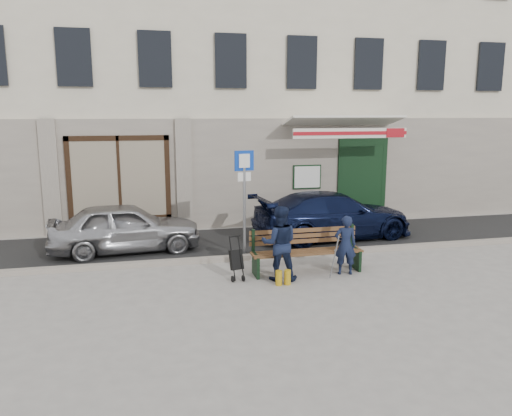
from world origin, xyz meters
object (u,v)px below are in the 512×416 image
object	(u,v)px
parking_sign	(244,187)
man	(345,245)
car_navy	(333,215)
bench	(305,252)
woman	(279,243)
car_silver	(125,227)
stroller	(236,261)

from	to	relation	value
parking_sign	man	world-z (taller)	parking_sign
car_navy	bench	xyz separation A→B (m)	(-1.67, -2.66, -0.18)
woman	car_navy	bearing A→B (deg)	-115.55
car_navy	woman	bearing A→B (deg)	135.62
parking_sign	bench	xyz separation A→B (m)	(1.01, -1.48, -1.21)
car_silver	bench	distance (m)	4.53
parking_sign	stroller	size ratio (longest dim) A/B	2.84
car_silver	car_navy	bearing A→B (deg)	-93.54
man	stroller	bearing A→B (deg)	7.84
car_silver	parking_sign	distance (m)	3.13
woman	man	bearing A→B (deg)	-166.19
parking_sign	woman	bearing A→B (deg)	-87.97
bench	man	world-z (taller)	man
parking_sign	stroller	xyz separation A→B (m)	(-0.49, -1.60, -1.28)
car_navy	parking_sign	distance (m)	3.11
car_navy	stroller	bearing A→B (deg)	124.64
car_silver	bench	size ratio (longest dim) A/B	1.51
stroller	man	bearing A→B (deg)	-18.54
woman	stroller	bearing A→B (deg)	-1.97
parking_sign	man	bearing A→B (deg)	-53.56
car_silver	man	xyz separation A→B (m)	(4.57, -2.80, 0.02)
bench	man	distance (m)	0.87
bench	woman	size ratio (longest dim) A/B	1.56
car_navy	bench	world-z (taller)	car_navy
car_silver	woman	xyz separation A→B (m)	(3.12, -2.84, 0.15)
bench	car_silver	bearing A→B (deg)	146.42
car_silver	stroller	xyz separation A→B (m)	(2.27, -2.62, -0.23)
woman	parking_sign	bearing A→B (deg)	-66.59
bench	stroller	world-z (taller)	bench
parking_sign	bench	size ratio (longest dim) A/B	1.05
woman	stroller	xyz separation A→B (m)	(-0.85, 0.22, -0.38)
car_navy	stroller	world-z (taller)	car_navy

